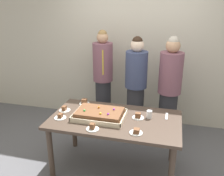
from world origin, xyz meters
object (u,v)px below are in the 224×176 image
Objects in this scene: plated_slice_far_left at (65,109)px; plated_slice_center_back at (138,116)px; person_serving_front at (103,79)px; plated_slice_near_left at (84,102)px; drink_cup_nearest at (149,114)px; plated_slice_far_right at (92,128)px; plated_slice_near_right at (136,132)px; person_striped_tie_right at (136,87)px; person_green_shirt_behind at (169,89)px; cake_server_utensil at (167,116)px; plated_slice_center_front at (60,117)px; party_table at (115,125)px; sheet_cake at (100,114)px.

plated_slice_center_back is (1.00, 0.03, 0.00)m from plated_slice_far_left.
person_serving_front reaches higher than plated_slice_center_back.
drink_cup_nearest is (0.96, -0.21, 0.02)m from plated_slice_near_left.
plated_slice_far_right reaches higher than plated_slice_near_left.
plated_slice_near_right is 0.09× the size of person_serving_front.
person_striped_tie_right is (-0.17, 0.87, 0.08)m from plated_slice_center_back.
person_green_shirt_behind reaches higher than plated_slice_far_right.
person_serving_front is at bearing 119.75° from plated_slice_near_right.
person_striped_tie_right reaches higher than plated_slice_far_left.
person_striped_tie_right reaches higher than plated_slice_far_right.
plated_slice_near_right is at bearing 15.33° from person_serving_front.
person_green_shirt_behind is (0.31, 1.27, 0.09)m from plated_slice_near_right.
person_serving_front reaches higher than cake_server_utensil.
person_green_shirt_behind is (0.21, 0.85, 0.06)m from drink_cup_nearest.
plated_slice_center_front is at bearing -9.14° from person_green_shirt_behind.
plated_slice_center_back reaches higher than plated_slice_near_left.
plated_slice_near_left is at bearing -29.00° from person_striped_tie_right.
drink_cup_nearest is (0.42, 0.12, 0.14)m from party_table.
drink_cup_nearest is at bearing 38.09° from person_striped_tie_right.
plated_slice_center_front is at bearing -22.41° from person_serving_front.
plated_slice_far_left is at bearing -121.84° from plated_slice_near_left.
drink_cup_nearest is at bearing 27.81° from person_serving_front.
cake_server_utensil is at bearing -5.32° from plated_slice_near_left.
drink_cup_nearest is (0.60, 0.46, 0.03)m from plated_slice_far_right.
person_striped_tie_right reaches higher than plated_slice_center_back.
person_green_shirt_behind is at bearing 34.51° from plated_slice_far_left.
party_table is 10.96× the size of plated_slice_center_back.
plated_slice_near_left is 0.09× the size of person_serving_front.
plated_slice_near_right is 1.64m from person_serving_front.
drink_cup_nearest is at bearing 17.94° from plated_slice_center_back.
plated_slice_far_left is (-0.52, 0.07, -0.03)m from sheet_cake.
person_green_shirt_behind reaches higher than plated_slice_far_left.
person_serving_front is 1.13m from person_green_shirt_behind.
plated_slice_center_front is 1.13m from drink_cup_nearest.
plated_slice_far_left is at bearing 172.36° from sheet_cake.
plated_slice_center_front is 0.75× the size of cake_server_utensil.
plated_slice_far_left is 0.09× the size of person_green_shirt_behind.
plated_slice_near_right is at bearing -18.26° from plated_slice_far_left.
plated_slice_center_front is (-0.48, -0.14, -0.03)m from sheet_cake.
person_serving_front is 1.02× the size of person_green_shirt_behind.
plated_slice_center_back reaches higher than plated_slice_center_front.
plated_slice_center_front is at bearing -17.65° from person_striped_tie_right.
person_striped_tie_right reaches higher than cake_server_utensil.
plated_slice_near_right is at bearing 26.01° from person_green_shirt_behind.
plated_slice_far_right is 1.00× the size of plated_slice_center_front.
person_green_shirt_behind is (0.63, 0.97, 0.20)m from party_table.
cake_server_utensil is 0.12× the size of person_green_shirt_behind.
person_green_shirt_behind is at bearing 50.27° from sheet_cake.
plated_slice_far_left is 0.65m from plated_slice_far_right.
party_table is at bearing 9.24° from person_serving_front.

